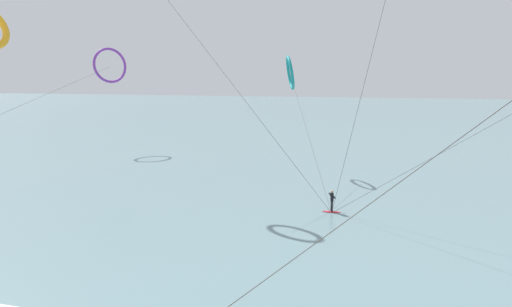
% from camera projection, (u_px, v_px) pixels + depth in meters
% --- Properties ---
extents(sea_water, '(400.00, 200.00, 0.08)m').
position_uv_depth(sea_water, '(348.00, 119.00, 109.01)').
color(sea_water, slate).
rests_on(sea_water, ground).
extents(surfer_crimson, '(1.40, 0.64, 1.70)m').
position_uv_depth(surfer_crimson, '(332.00, 202.00, 35.50)').
color(surfer_crimson, red).
rests_on(surfer_crimson, ground).
extents(kite_violet, '(3.35, 47.15, 13.71)m').
position_uv_depth(kite_violet, '(110.00, 65.00, 63.43)').
color(kite_violet, purple).
rests_on(kite_violet, ground).
extents(kite_teal, '(6.92, 16.93, 12.14)m').
position_uv_depth(kite_teal, '(290.00, 73.00, 49.76)').
color(kite_teal, teal).
rests_on(kite_teal, ground).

